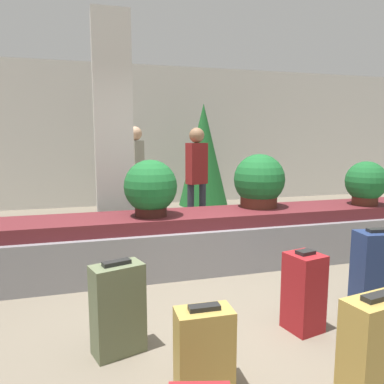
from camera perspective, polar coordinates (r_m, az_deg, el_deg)
ground_plane at (r=3.38m, az=7.31°, el=-19.27°), size 18.00×18.00×0.00m
back_wall at (r=8.84m, az=-8.13°, el=8.46°), size 18.00×0.06×3.20m
carousel at (r=4.57m, az=-0.00°, el=-7.43°), size 7.29×0.88×0.67m
pillar at (r=5.32m, az=-11.94°, el=8.53°), size 0.50×0.50×3.20m
suitcase_1 at (r=2.88m, az=-11.22°, el=-17.05°), size 0.41×0.30×0.70m
suitcase_2 at (r=3.81m, az=26.24°, el=-10.81°), size 0.40×0.28×0.77m
suitcase_3 at (r=2.52m, az=1.85°, el=-22.73°), size 0.36×0.21×0.55m
suitcase_7 at (r=3.26m, az=16.66°, el=-14.36°), size 0.30×0.32×0.67m
suitcase_8 at (r=2.51m, az=26.09°, el=-21.59°), size 0.42×0.26×0.72m
potted_plant_0 at (r=4.90m, az=10.19°, el=1.52°), size 0.66×0.66×0.69m
potted_plant_1 at (r=5.49m, az=24.97°, el=1.24°), size 0.53×0.53×0.58m
potted_plant_2 at (r=4.28m, az=-6.33°, el=0.55°), size 0.61×0.61×0.65m
traveler_0 at (r=6.00m, az=0.72°, el=3.23°), size 0.36×0.28×1.72m
traveler_1 at (r=6.72m, az=-8.58°, el=3.92°), size 0.34×0.36×1.76m
decorated_tree at (r=7.69m, az=1.75°, el=5.65°), size 1.01×1.01×2.24m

